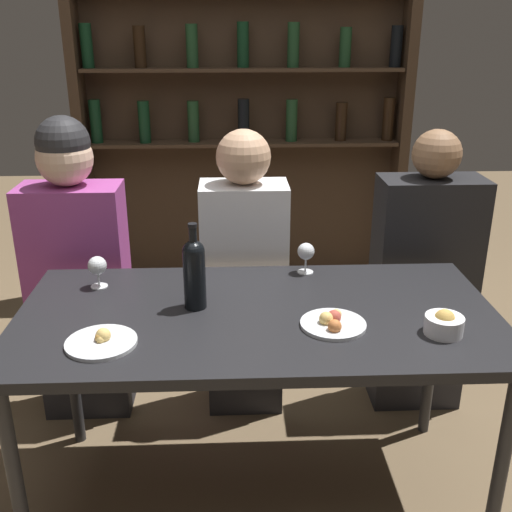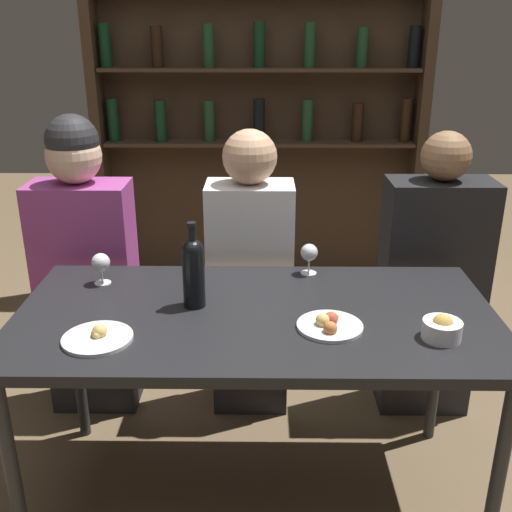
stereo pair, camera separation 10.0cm
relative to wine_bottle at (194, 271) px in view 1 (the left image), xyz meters
The scene contains 12 objects.
ground_plane 0.90m from the wine_bottle, 12.52° to the right, with size 10.00×10.00×0.00m, color brown.
dining_table 0.28m from the wine_bottle, 12.52° to the right, with size 1.57×0.78×0.74m.
wine_rack_wall 1.86m from the wine_bottle, 83.70° to the left, with size 1.97×0.21×2.06m.
wine_bottle is the anchor object (origin of this frame).
wine_glass_0 0.49m from the wine_bottle, 34.71° to the left, with size 0.06×0.06×0.12m.
wine_glass_1 0.40m from the wine_bottle, 153.34° to the left, with size 0.07×0.07×0.12m.
food_plate_0 0.47m from the wine_bottle, 19.62° to the right, with size 0.21×0.21×0.05m.
food_plate_1 0.37m from the wine_bottle, 138.26° to the right, with size 0.21×0.21×0.05m.
snack_bowl 0.80m from the wine_bottle, 15.90° to the right, with size 0.12×0.12×0.08m.
seated_person_left 0.78m from the wine_bottle, 134.45° to the left, with size 0.41×0.22×1.30m.
seated_person_center 0.62m from the wine_bottle, 71.82° to the left, with size 0.36×0.22×1.24m.
seated_person_right 1.12m from the wine_bottle, 29.33° to the left, with size 0.43×0.22×1.24m.
Camera 1 is at (-0.08, -1.75, 1.62)m, focal length 42.00 mm.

